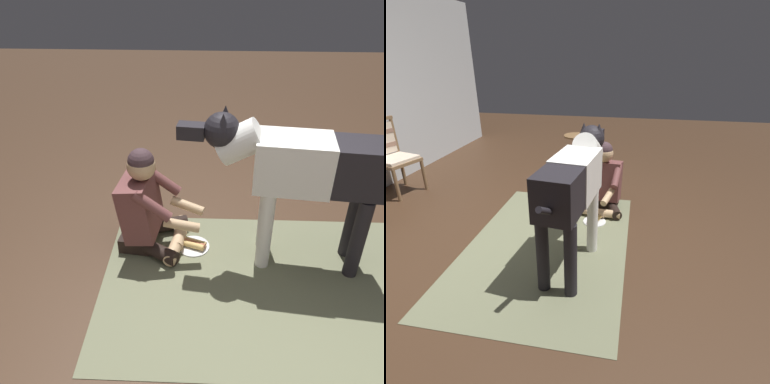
% 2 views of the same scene
% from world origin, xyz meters
% --- Properties ---
extents(ground_plane, '(13.08, 13.08, 0.00)m').
position_xyz_m(ground_plane, '(0.00, 0.00, 0.00)').
color(ground_plane, '#3D2819').
extents(area_rug, '(2.33, 1.54, 0.01)m').
position_xyz_m(area_rug, '(-0.14, 0.10, 0.00)').
color(area_rug, '#686B4F').
rests_on(area_rug, ground).
extents(person_sitting_on_floor, '(0.66, 0.57, 0.82)m').
position_xyz_m(person_sitting_on_floor, '(0.74, -0.34, 0.34)').
color(person_sitting_on_floor, black).
rests_on(person_sitting_on_floor, ground).
extents(large_dog, '(1.54, 0.41, 1.15)m').
position_xyz_m(large_dog, '(-0.32, -0.21, 0.76)').
color(large_dog, white).
rests_on(large_dog, ground).
extents(hot_dog_on_plate, '(0.25, 0.25, 0.06)m').
position_xyz_m(hot_dog_on_plate, '(0.39, -0.30, 0.02)').
color(hot_dog_on_plate, silver).
rests_on(hot_dog_on_plate, ground).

